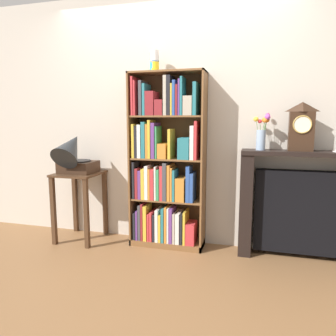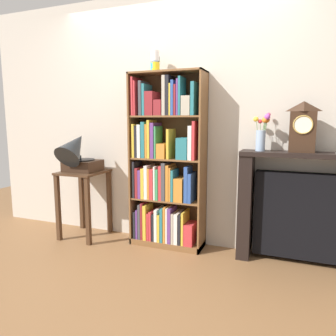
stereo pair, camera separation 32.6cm
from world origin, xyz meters
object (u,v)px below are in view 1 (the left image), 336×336
mantel_clock (301,127)px  flower_vase (262,133)px  cup_stack (154,62)px  fireplace_mantel (303,206)px  bookshelf (165,169)px  gramophone (74,154)px  side_table_left (80,192)px

mantel_clock → flower_vase: (-0.34, 0.01, -0.06)m
cup_stack → fireplace_mantel: (1.46, 0.02, -1.38)m
bookshelf → flower_vase: size_ratio=5.12×
gramophone → flower_vase: flower_vase is taller
gramophone → flower_vase: size_ratio=1.46×
cup_stack → fireplace_mantel: cup_stack is taller
cup_stack → mantel_clock: 1.53m
side_table_left → fireplace_mantel: size_ratio=0.64×
bookshelf → side_table_left: bearing=-174.6°
bookshelf → gramophone: size_ratio=3.50×
bookshelf → fireplace_mantel: (1.34, 0.04, -0.30)m
cup_stack → mantel_clock: bearing=-0.2°
bookshelf → flower_vase: (0.94, 0.02, 0.38)m
side_table_left → fireplace_mantel: 2.29m
fireplace_mantel → side_table_left: bearing=-176.8°
side_table_left → fireplace_mantel: fireplace_mantel is taller
side_table_left → mantel_clock: (2.22, 0.10, 0.72)m
gramophone → flower_vase: 1.91m
cup_stack → flower_vase: (1.05, 0.00, -0.69)m
gramophone → mantel_clock: bearing=4.9°
bookshelf → flower_vase: bearing=1.3°
side_table_left → gramophone: (0.00, -0.09, 0.42)m
fireplace_mantel → flower_vase: (-0.40, -0.02, 0.69)m
flower_vase → gramophone: bearing=-174.0°
cup_stack → bookshelf: bearing=-8.4°
cup_stack → gramophone: size_ratio=0.40×
fireplace_mantel → bookshelf: bearing=-178.4°
side_table_left → mantel_clock: bearing=2.6°
side_table_left → gramophone: bearing=-90.0°
side_table_left → flower_vase: bearing=3.4°
side_table_left → flower_vase: 2.00m
gramophone → mantel_clock: (2.22, 0.19, 0.29)m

